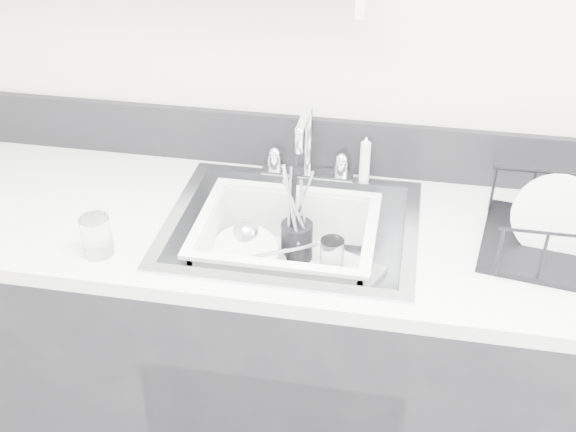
# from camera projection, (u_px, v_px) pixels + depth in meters

# --- Properties ---
(room_shell) EXTENTS (3.50, 3.00, 2.60)m
(room_shell) POSITION_uv_depth(u_px,v_px,m) (158.00, 47.00, 0.76)
(room_shell) COLOR silver
(room_shell) RESTS_ON ground
(counter_run) EXTENTS (3.20, 0.62, 0.92)m
(counter_run) POSITION_uv_depth(u_px,v_px,m) (291.00, 356.00, 2.10)
(counter_run) COLOR black
(counter_run) RESTS_ON ground
(backsplash) EXTENTS (3.20, 0.02, 0.16)m
(backsplash) POSITION_uv_depth(u_px,v_px,m) (310.00, 144.00, 2.05)
(backsplash) COLOR black
(backsplash) RESTS_ON counter_run
(sink) EXTENTS (0.64, 0.52, 0.20)m
(sink) POSITION_uv_depth(u_px,v_px,m) (291.00, 253.00, 1.89)
(sink) COLOR silver
(sink) RESTS_ON counter_run
(faucet) EXTENTS (0.26, 0.18, 0.23)m
(faucet) POSITION_uv_depth(u_px,v_px,m) (307.00, 159.00, 2.01)
(faucet) COLOR silver
(faucet) RESTS_ON counter_run
(side_sprayer) EXTENTS (0.03, 0.03, 0.14)m
(side_sprayer) POSITION_uv_depth(u_px,v_px,m) (365.00, 159.00, 1.99)
(side_sprayer) COLOR white
(side_sprayer) RESTS_ON counter_run
(wash_tub) EXTENTS (0.57, 0.53, 0.18)m
(wash_tub) POSITION_uv_depth(u_px,v_px,m) (286.00, 250.00, 1.89)
(wash_tub) COLOR white
(wash_tub) RESTS_ON sink
(plate_stack) EXTENTS (0.23, 0.22, 0.09)m
(plate_stack) POSITION_uv_depth(u_px,v_px,m) (247.00, 262.00, 1.93)
(plate_stack) COLOR white
(plate_stack) RESTS_ON wash_tub
(utensil_cup) EXTENTS (0.09, 0.09, 0.29)m
(utensil_cup) POSITION_uv_depth(u_px,v_px,m) (297.00, 238.00, 1.95)
(utensil_cup) COLOR black
(utensil_cup) RESTS_ON wash_tub
(ladle) EXTENTS (0.30, 0.30, 0.09)m
(ladle) POSITION_uv_depth(u_px,v_px,m) (262.00, 255.00, 1.92)
(ladle) COLOR silver
(ladle) RESTS_ON wash_tub
(tumbler_in_tub) EXTENTS (0.08, 0.08, 0.09)m
(tumbler_in_tub) POSITION_uv_depth(u_px,v_px,m) (332.00, 255.00, 1.92)
(tumbler_in_tub) COLOR white
(tumbler_in_tub) RESTS_ON wash_tub
(tumbler_counter) EXTENTS (0.08, 0.08, 0.10)m
(tumbler_counter) POSITION_uv_depth(u_px,v_px,m) (97.00, 236.00, 1.72)
(tumbler_counter) COLOR white
(tumbler_counter) RESTS_ON counter_run
(bowl_small) EXTENTS (0.11, 0.11, 0.03)m
(bowl_small) POSITION_uv_depth(u_px,v_px,m) (311.00, 292.00, 1.83)
(bowl_small) COLOR white
(bowl_small) RESTS_ON wash_tub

